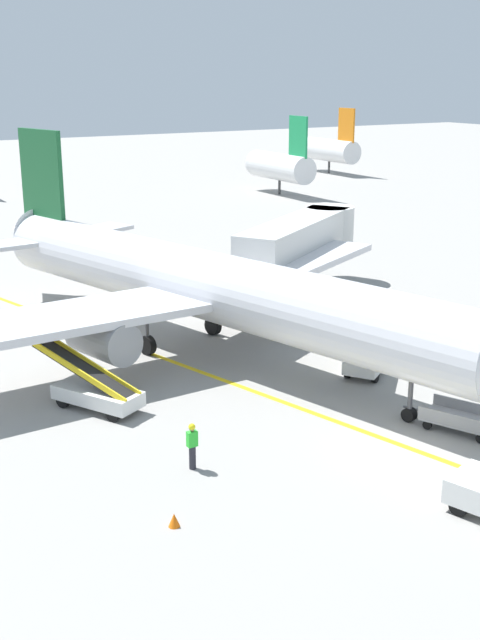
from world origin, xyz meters
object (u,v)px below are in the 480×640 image
baggage_cart_loaded (460,419)px  safety_cone_nose_right (338,333)px  belt_loader_forward_hold (370,355)px  safety_cone_nose_left (174,520)px  airliner (200,284)px  belt_loader_aft_hold (95,391)px  jet_bridge (304,238)px  baggage_tug_near_wing (331,307)px  ground_crew_marshaller (192,445)px

baggage_cart_loaded → safety_cone_nose_right: baggage_cart_loaded is taller
belt_loader_forward_hold → safety_cone_nose_left: (-13.64, -7.36, -0.56)m
airliner → belt_loader_aft_hold: bearing=-149.9°
airliner → belt_loader_aft_hold: airliner is taller
jet_bridge → belt_loader_aft_hold: bearing=-149.7°
airliner → safety_cone_nose_right: size_ratio=79.21×
airliner → baggage_tug_near_wing: (8.28, 0.40, -2.49)m
safety_cone_nose_left → safety_cone_nose_right: same height
baggage_cart_loaded → belt_loader_forward_hold: bearing=80.1°
airliner → baggage_cart_loaded: (4.13, -13.29, -2.95)m
jet_bridge → airliner: bearing=-149.5°
belt_loader_aft_hold → safety_cone_nose_left: bearing=-97.3°
ground_crew_marshaller → safety_cone_nose_left: (-2.21, -3.04, -0.69)m
baggage_tug_near_wing → safety_cone_nose_left: 21.90m
belt_loader_forward_hold → ground_crew_marshaller: bearing=-159.3°
ground_crew_marshaller → airliner: bearing=60.5°
airliner → belt_loader_aft_hold: (-7.08, -4.11, -2.64)m
jet_bridge → belt_loader_forward_hold: jet_bridge is taller
baggage_cart_loaded → ground_crew_marshaller: (-10.24, 2.48, 0.44)m
belt_loader_forward_hold → belt_loader_aft_hold: same height
jet_bridge → belt_loader_aft_hold: 20.54m
belt_loader_aft_hold → safety_cone_nose_left: size_ratio=11.40×
belt_loader_aft_hold → ground_crew_marshaller: belt_loader_aft_hold is taller
baggage_tug_near_wing → belt_loader_aft_hold: (-15.36, -4.51, -0.15)m
jet_bridge → belt_loader_forward_hold: bearing=-112.2°
safety_cone_nose_left → safety_cone_nose_right: size_ratio=1.00×
belt_loader_forward_hold → ground_crew_marshaller: 12.22m
airliner → belt_loader_aft_hold: 8.60m
safety_cone_nose_left → belt_loader_aft_hold: bearing=82.7°
ground_crew_marshaller → safety_cone_nose_left: size_ratio=3.86×
airliner → jet_bridge: (10.49, 6.17, 0.12)m
jet_bridge → safety_cone_nose_right: jet_bridge is taller
jet_bridge → baggage_tug_near_wing: bearing=-110.9°
jet_bridge → belt_loader_forward_hold: 13.96m
belt_loader_forward_hold → safety_cone_nose_left: belt_loader_forward_hold is taller
jet_bridge → safety_cone_nose_right: (-3.31, -7.84, -3.32)m
jet_bridge → baggage_cart_loaded: size_ratio=3.22×
baggage_tug_near_wing → jet_bridge: bearing=69.1°
belt_loader_forward_hold → safety_cone_nose_left: bearing=-151.7°
airliner → safety_cone_nose_right: 8.03m
baggage_tug_near_wing → safety_cone_nose_right: baggage_tug_near_wing is taller
belt_loader_aft_hold → baggage_cart_loaded: 14.49m
baggage_tug_near_wing → belt_loader_forward_hold: (-2.97, -6.89, -0.15)m
baggage_tug_near_wing → baggage_cart_loaded: 14.31m
airliner → jet_bridge: 12.17m
airliner → ground_crew_marshaller: bearing=-119.5°
airliner → baggage_cart_loaded: airliner is taller
ground_crew_marshaller → safety_cone_nose_right: bearing=34.5°
airliner → baggage_cart_loaded: size_ratio=9.26×
ground_crew_marshaller → safety_cone_nose_right: size_ratio=3.86×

